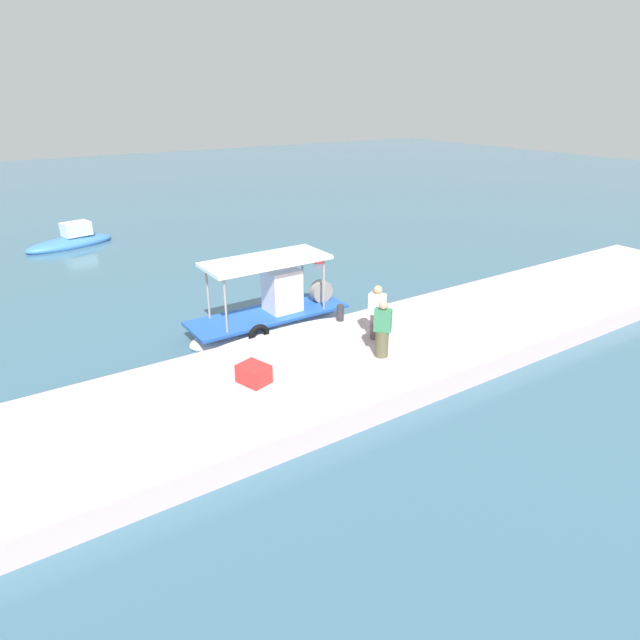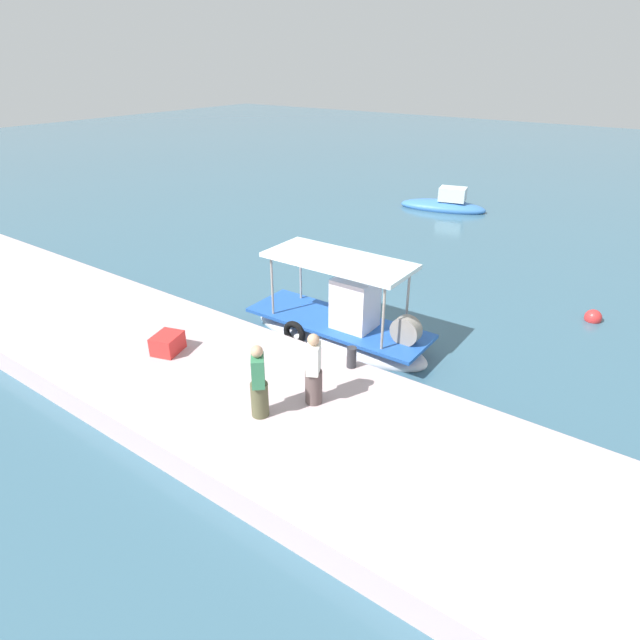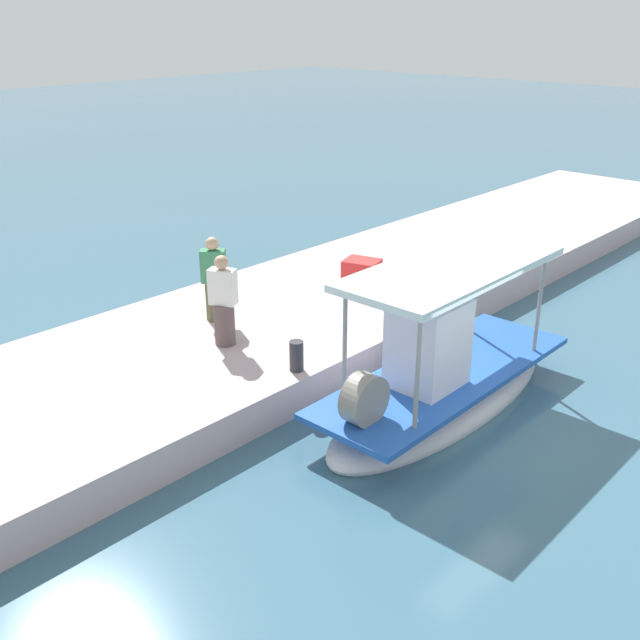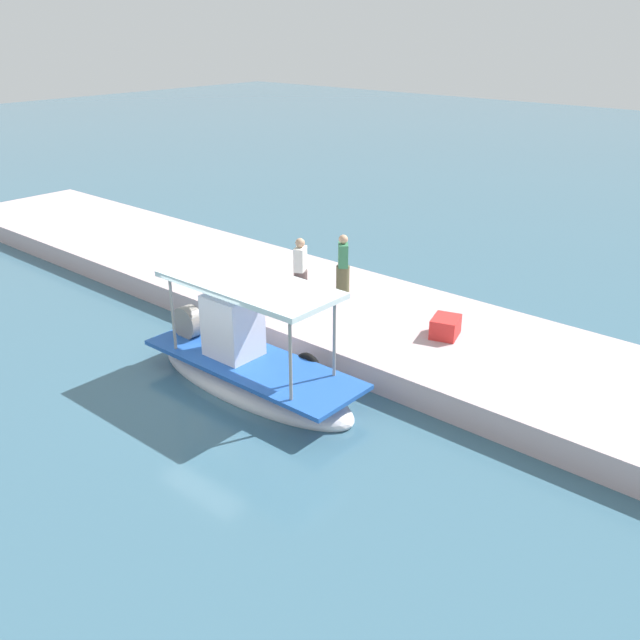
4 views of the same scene
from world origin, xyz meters
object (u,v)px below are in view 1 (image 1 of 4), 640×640
Objects in this scene: cargo_crate at (254,374)px; moored_boat_near at (71,242)px; fisherman_near_bollard at (377,315)px; mooring_bollard at (340,313)px; marker_buoy at (318,260)px; main_fishing_boat at (271,317)px; fisherman_by_crate at (382,331)px.

moored_boat_near is at bearing 92.72° from cargo_crate.
moored_boat_near is (-0.93, 19.53, -0.65)m from cargo_crate.
mooring_bollard is (-0.11, 1.72, -0.50)m from fisherman_near_bollard.
cargo_crate is 1.48× the size of marker_buoy.
mooring_bollard is (1.57, -1.87, 0.44)m from main_fishing_boat.
fisherman_by_crate is 2.19× the size of cargo_crate.
main_fishing_boat is 3.41× the size of fisherman_by_crate.
moored_boat_near reaches higher than mooring_bollard.
mooring_bollard is 8.75m from marker_buoy.
fisherman_near_bollard is at bearing -113.34° from marker_buoy.
main_fishing_boat is at bearing 102.65° from fisherman_by_crate.
main_fishing_boat is 11.00× the size of marker_buoy.
fisherman_near_bollard is 3.25× the size of marker_buoy.
marker_buoy is 13.49m from moored_boat_near.
moored_boat_near is (-3.60, 15.53, -0.24)m from main_fishing_boat.
mooring_bollard is at bearing -118.52° from marker_buoy.
marker_buoy is (4.05, 9.38, -1.31)m from fisherman_near_bollard.
fisherman_near_bollard reaches higher than marker_buoy.
mooring_bollard is at bearing -73.45° from moored_boat_near.
moored_boat_near is (-5.17, 17.40, -0.68)m from mooring_bollard.
cargo_crate is at bearing -87.28° from moored_boat_near.
fisherman_by_crate is at bearing -77.03° from moored_boat_near.
fisherman_by_crate is 11.50m from marker_buoy.
mooring_bollard is 0.11× the size of moored_boat_near.
cargo_crate is at bearing 170.27° from fisherman_by_crate.
marker_buoy is (4.16, 7.66, -0.81)m from mooring_bollard.
fisherman_near_bollard is at bearing -64.89° from main_fishing_boat.
main_fishing_boat is 3.38× the size of fisherman_near_bollard.
mooring_bollard is 1.03× the size of marker_buoy.
marker_buoy is at bearing 45.26° from main_fishing_boat.
fisherman_near_bollard is 4.41m from cargo_crate.
main_fishing_boat is 4.84m from fisherman_by_crate.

